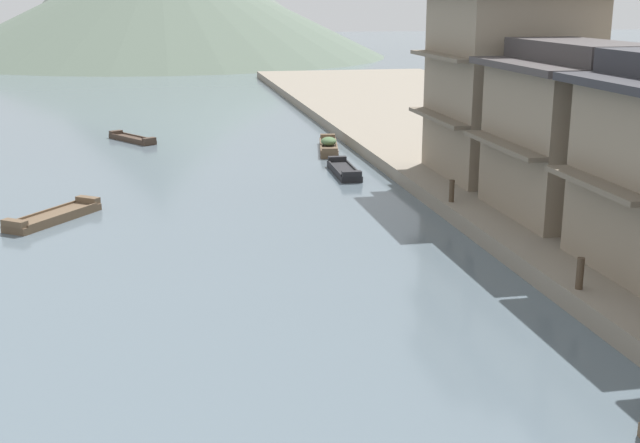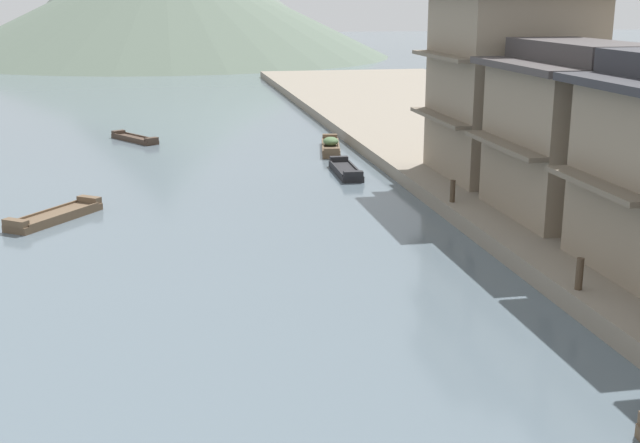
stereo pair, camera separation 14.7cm
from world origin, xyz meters
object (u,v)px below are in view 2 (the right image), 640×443
Objects in this scene: boat_moored_nearest at (346,171)px; house_waterfront_far at (511,76)px; mooring_post_dock_far at (453,191)px; house_waterfront_narrow at (575,131)px; boat_midriver_drifting at (55,216)px; mooring_post_dock_mid at (579,274)px; boat_moored_second at (331,146)px; boat_moored_far at (135,139)px.

house_waterfront_far is (6.34, -4.11, 4.73)m from boat_moored_nearest.
house_waterfront_far is 10.22× the size of mooring_post_dock_far.
mooring_post_dock_far is at bearing 145.43° from house_waterfront_narrow.
boat_midriver_drifting is 19.75m from house_waterfront_far.
house_waterfront_far is 9.94× the size of mooring_post_dock_mid.
boat_moored_nearest is 0.82× the size of boat_moored_second.
boat_moored_far is (-10.19, 11.59, -0.03)m from boat_moored_nearest.
house_waterfront_narrow reaches higher than mooring_post_dock_mid.
boat_moored_nearest is at bearing 104.83° from mooring_post_dock_far.
boat_moored_far is at bearing 136.47° from house_waterfront_far.
house_waterfront_narrow is at bearing -62.14° from boat_moored_nearest.
boat_moored_second is 15.02m from mooring_post_dock_far.
boat_midriver_drifting is 15.20m from mooring_post_dock_far.
mooring_post_dock_mid reaches higher than boat_moored_far.
house_waterfront_narrow is 7.75× the size of mooring_post_dock_far.
house_waterfront_far is at bearing 6.36° from boat_midriver_drifting.
house_waterfront_far reaches higher than boat_moored_second.
house_waterfront_far reaches higher than boat_moored_far.
mooring_post_dock_far is at bearing -83.37° from boat_moored_second.
mooring_post_dock_mid reaches higher than mooring_post_dock_far.
boat_midriver_drifting is 0.47× the size of house_waterfront_far.
house_waterfront_far reaches higher than mooring_post_dock_far.
boat_midriver_drifting is at bearing 165.43° from house_waterfront_narrow.
boat_moored_second is 5.81× the size of mooring_post_dock_far.
boat_moored_nearest is 18.78m from mooring_post_dock_mid.
boat_moored_nearest is 6.32m from boat_moored_second.
house_waterfront_narrow is at bearing -94.11° from house_waterfront_far.
boat_moored_far is at bearing 121.68° from mooring_post_dock_far.
house_waterfront_narrow reaches higher than boat_midriver_drifting.
boat_moored_nearest is at bearing 117.86° from house_waterfront_narrow.
mooring_post_dock_mid reaches higher than boat_moored_nearest.
boat_moored_nearest is 12.97m from house_waterfront_narrow.
mooring_post_dock_far is at bearing -75.17° from boat_moored_nearest.
boat_moored_nearest is 14.16m from boat_midriver_drifting.
boat_moored_nearest reaches higher than boat_midriver_drifting.
boat_midriver_drifting is (-13.26, -12.53, -0.09)m from boat_moored_second.
boat_midriver_drifting is at bearing -136.62° from boat_moored_second.
boat_moored_far is 27.96m from house_waterfront_narrow.
boat_moored_far is at bearing 112.41° from mooring_post_dock_mid.
boat_moored_far is at bearing 131.30° from boat_moored_nearest.
boat_moored_second is at bearing 85.05° from boat_moored_nearest.
boat_moored_nearest is 8.94m from mooring_post_dock_far.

